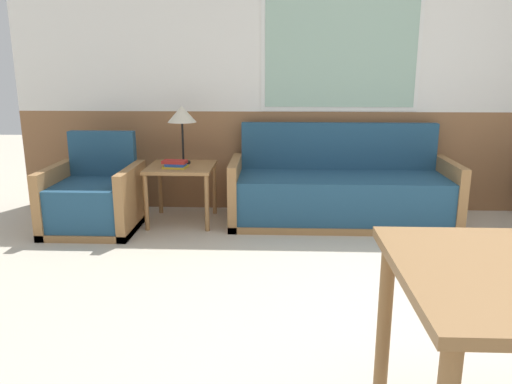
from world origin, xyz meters
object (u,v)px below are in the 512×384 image
at_px(armchair, 94,200).
at_px(table_lamp, 182,116).
at_px(side_table, 181,174).
at_px(couch, 341,193).

xyz_separation_m(armchair, table_lamp, (0.75, 0.35, 0.72)).
height_order(armchair, side_table, armchair).
height_order(couch, side_table, couch).
xyz_separation_m(couch, armchair, (-2.22, -0.29, -0.01)).
bearing_deg(armchair, side_table, 18.10).
bearing_deg(table_lamp, couch, -2.22).
xyz_separation_m(couch, table_lamp, (-1.47, 0.06, 0.70)).
relative_size(armchair, side_table, 1.40).
bearing_deg(couch, armchair, -172.46).
height_order(couch, table_lamp, table_lamp).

